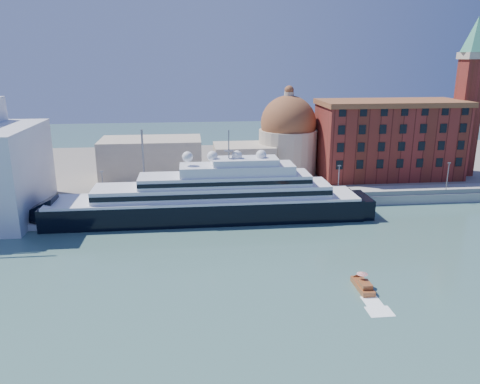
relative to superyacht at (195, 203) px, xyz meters
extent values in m
plane|color=#355C55|center=(7.37, -23.00, -4.34)|extent=(400.00, 400.00, 0.00)
cube|color=gray|center=(7.37, 11.00, -3.09)|extent=(180.00, 10.00, 2.50)
cube|color=slate|center=(7.37, 52.00, -3.34)|extent=(260.00, 72.00, 2.00)
cube|color=slate|center=(7.37, 6.50, -1.24)|extent=(180.00, 0.10, 1.20)
cube|color=black|center=(2.29, 0.00, -2.23)|extent=(74.54, 11.47, 6.21)
cone|color=black|center=(-36.89, 0.00, -2.23)|extent=(9.56, 11.47, 11.47)
cube|color=black|center=(39.56, 0.00, -2.43)|extent=(5.73, 10.51, 5.73)
cube|color=white|center=(2.29, 0.00, 1.11)|extent=(72.63, 11.66, 0.57)
cube|color=white|center=(4.20, 0.00, 2.83)|extent=(55.43, 9.56, 2.87)
cube|color=black|center=(4.20, -4.77, 2.83)|extent=(55.43, 0.15, 1.15)
cube|color=white|center=(7.07, 0.00, 5.51)|extent=(40.14, 8.60, 2.48)
cube|color=white|center=(9.93, 0.00, 7.89)|extent=(26.76, 7.65, 2.29)
cube|color=white|center=(11.84, 0.00, 9.81)|extent=(15.29, 6.69, 1.53)
cylinder|color=slate|center=(8.02, 0.00, 13.82)|extent=(0.29, 0.29, 6.69)
sphere|color=white|center=(-1.53, 0.00, 11.14)|extent=(2.48, 2.48, 2.48)
sphere|color=white|center=(4.20, 0.00, 11.14)|extent=(2.48, 2.48, 2.48)
sphere|color=white|center=(9.93, 0.00, 11.14)|extent=(2.48, 2.48, 2.48)
sphere|color=white|center=(15.67, 0.00, 11.14)|extent=(2.48, 2.48, 2.48)
cube|color=white|center=(-33.92, -1.97, -3.75)|extent=(12.19, 5.33, 1.57)
cube|color=white|center=(-31.97, -2.21, -2.47)|extent=(4.20, 2.92, 1.18)
cube|color=brown|center=(27.34, -37.87, -3.96)|extent=(2.14, 6.40, 1.07)
cube|color=brown|center=(27.34, -38.94, -3.06)|extent=(1.71, 2.67, 0.85)
cylinder|color=slate|center=(27.34, -37.34, -2.63)|extent=(0.06, 0.06, 1.70)
cone|color=red|center=(27.34, -37.34, -1.67)|extent=(1.92, 1.92, 0.43)
cube|color=maroon|center=(59.37, 29.00, 8.66)|extent=(42.00, 18.00, 22.00)
cube|color=brown|center=(59.37, 29.00, 20.16)|extent=(43.00, 19.00, 1.50)
cube|color=maroon|center=(83.37, 29.00, 15.16)|extent=(6.00, 6.00, 35.00)
cube|color=beige|center=(83.37, 29.00, 33.66)|extent=(7.00, 7.00, 2.00)
cone|color=#449574|center=(83.37, 29.00, 39.66)|extent=(8.40, 8.40, 10.00)
cylinder|color=beige|center=(29.37, 35.00, 4.66)|extent=(18.00, 18.00, 14.00)
sphere|color=brown|center=(29.37, 35.00, 13.66)|extent=(17.00, 17.00, 17.00)
cylinder|color=beige|center=(29.37, 35.00, 21.66)|extent=(3.00, 3.00, 3.00)
cube|color=beige|center=(15.37, 33.00, 2.66)|extent=(18.00, 14.00, 10.00)
cube|color=beige|center=(-12.63, 35.00, 3.66)|extent=(30.00, 16.00, 12.00)
cylinder|color=slate|center=(-22.63, 8.00, 2.16)|extent=(0.24, 0.24, 8.00)
cube|color=slate|center=(-22.63, 8.00, 6.26)|extent=(0.80, 0.30, 0.25)
cylinder|color=slate|center=(7.37, 8.00, 2.16)|extent=(0.24, 0.24, 8.00)
cube|color=slate|center=(7.37, 8.00, 6.26)|extent=(0.80, 0.30, 0.25)
cylinder|color=slate|center=(37.37, 8.00, 2.16)|extent=(0.24, 0.24, 8.00)
cube|color=slate|center=(37.37, 8.00, 6.26)|extent=(0.80, 0.30, 0.25)
cylinder|color=slate|center=(67.37, 8.00, 2.16)|extent=(0.24, 0.24, 8.00)
cube|color=slate|center=(67.37, 8.00, 6.26)|extent=(0.80, 0.30, 0.25)
cylinder|color=slate|center=(-12.63, 10.00, 7.16)|extent=(0.50, 0.50, 18.00)
camera|label=1|loc=(-0.88, -106.43, 33.22)|focal=35.00mm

